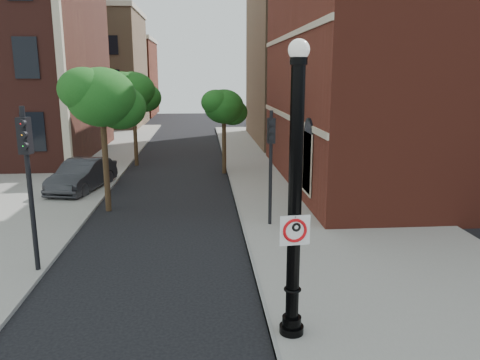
{
  "coord_description": "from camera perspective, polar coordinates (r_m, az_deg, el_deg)",
  "views": [
    {
      "loc": [
        0.6,
        -9.87,
        5.63
      ],
      "look_at": [
        1.56,
        2.0,
        2.93
      ],
      "focal_mm": 35.0,
      "sensor_mm": 36.0,
      "label": 1
    }
  ],
  "objects": [
    {
      "name": "street_tree_a",
      "position": [
        19.84,
        -16.38,
        9.49
      ],
      "size": [
        3.28,
        2.97,
        5.92
      ],
      "color": "#342515",
      "rests_on": "ground"
    },
    {
      "name": "curb_edge",
      "position": [
        20.69,
        -0.44,
        -2.83
      ],
      "size": [
        0.1,
        60.0,
        0.14
      ],
      "primitive_type": "cube",
      "color": "gray",
      "rests_on": "ground"
    },
    {
      "name": "street_tree_c",
      "position": [
        26.78,
        -1.92,
        8.83
      ],
      "size": [
        2.67,
        2.42,
        4.82
      ],
      "color": "#342515",
      "rests_on": "ground"
    },
    {
      "name": "bg_building_tan_a",
      "position": [
        55.33,
        -18.24,
        12.52
      ],
      "size": [
        12.0,
        12.0,
        12.0
      ],
      "primitive_type": "cube",
      "color": "#947250",
      "rests_on": "ground"
    },
    {
      "name": "utility_pole",
      "position": [
        20.65,
        7.17,
        4.21
      ],
      "size": [
        0.1,
        0.1,
        5.19
      ],
      "primitive_type": "cylinder",
      "color": "#999999",
      "rests_on": "ground"
    },
    {
      "name": "traffic_signal_left",
      "position": [
        14.1,
        -24.5,
        1.83
      ],
      "size": [
        0.35,
        0.42,
        4.8
      ],
      "rotation": [
        0.0,
        0.0,
        -0.22
      ],
      "color": "black",
      "rests_on": "ground"
    },
    {
      "name": "sidewalk_right",
      "position": [
        21.33,
        10.21,
        -2.58
      ],
      "size": [
        8.0,
        60.0,
        0.12
      ],
      "primitive_type": "cube",
      "color": "gray",
      "rests_on": "ground"
    },
    {
      "name": "lamppost",
      "position": [
        9.69,
        6.68,
        -3.65
      ],
      "size": [
        0.53,
        0.53,
        6.3
      ],
      "color": "black",
      "rests_on": "ground"
    },
    {
      "name": "traffic_signal_right",
      "position": [
        17.07,
        3.79,
        3.69
      ],
      "size": [
        0.28,
        0.36,
        4.37
      ],
      "rotation": [
        0.0,
        0.0,
        0.05
      ],
      "color": "black",
      "rests_on": "ground"
    },
    {
      "name": "sidewalk_left",
      "position": [
        30.0,
        -23.2,
        1.02
      ],
      "size": [
        10.0,
        50.0,
        0.12
      ],
      "primitive_type": "cube",
      "color": "gray",
      "rests_on": "ground"
    },
    {
      "name": "no_parking_sign",
      "position": [
        9.65,
        6.72,
        -6.09
      ],
      "size": [
        0.64,
        0.11,
        0.64
      ],
      "rotation": [
        0.0,
        0.0,
        0.1
      ],
      "color": "white",
      "rests_on": "ground"
    },
    {
      "name": "parked_car",
      "position": [
        24.24,
        -18.65,
        0.55
      ],
      "size": [
        2.64,
        5.0,
        1.57
      ],
      "primitive_type": "imported",
      "rotation": [
        0.0,
        0.0,
        -0.22
      ],
      "color": "#28282C",
      "rests_on": "ground"
    },
    {
      "name": "ground",
      "position": [
        11.38,
        -7.38,
        -17.0
      ],
      "size": [
        120.0,
        120.0,
        0.0
      ],
      "primitive_type": "plane",
      "color": "black",
      "rests_on": "ground"
    },
    {
      "name": "street_tree_b",
      "position": [
        29.88,
        -12.81,
        10.43
      ],
      "size": [
        3.22,
        2.91,
        5.8
      ],
      "color": "#342515",
      "rests_on": "ground"
    },
    {
      "name": "bg_building_red",
      "position": [
        69.04,
        -15.47,
        11.79
      ],
      "size": [
        12.0,
        12.0,
        10.0
      ],
      "primitive_type": "cube",
      "color": "maroon",
      "rests_on": "ground"
    },
    {
      "name": "bg_building_tan_b",
      "position": [
        42.76,
        17.01,
        14.06
      ],
      "size": [
        22.0,
        14.0,
        14.0
      ],
      "primitive_type": "cube",
      "color": "#947250",
      "rests_on": "ground"
    }
  ]
}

